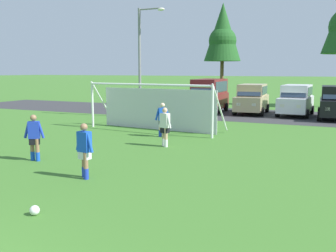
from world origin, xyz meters
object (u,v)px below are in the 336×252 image
at_px(player_defender_far, 34,138).
at_px(parked_car_slot_center_left, 296,100).
at_px(player_midfield_center, 163,120).
at_px(parked_car_slot_far_left, 209,95).
at_px(parked_car_slot_left, 252,99).
at_px(street_lamp, 142,62).
at_px(player_winger_left, 85,151).
at_px(soccer_goal, 155,106).
at_px(soccer_ball, 35,210).
at_px(player_striker_near, 165,127).
at_px(parked_car_slot_center, 336,102).

xyz_separation_m(player_defender_far, parked_car_slot_center_left, (6.59, 18.31, 0.29)).
height_order(player_midfield_center, parked_car_slot_far_left, parked_car_slot_far_left).
relative_size(parked_car_slot_left, street_lamp, 0.65).
xyz_separation_m(player_defender_far, player_winger_left, (2.99, -1.09, 0.00)).
distance_m(soccer_goal, player_midfield_center, 2.27).
height_order(parked_car_slot_far_left, parked_car_slot_left, parked_car_slot_far_left).
bearing_deg(parked_car_slot_center_left, parked_car_slot_left, -178.94).
bearing_deg(soccer_ball, player_midfield_center, 100.20).
bearing_deg(player_striker_near, parked_car_slot_center, 64.73).
distance_m(player_winger_left, street_lamp, 15.37).
bearing_deg(soccer_goal, player_winger_left, -75.66).
relative_size(soccer_goal, player_winger_left, 4.61).
height_order(player_midfield_center, parked_car_slot_center, parked_car_slot_center).
bearing_deg(street_lamp, soccer_ball, -68.88).
bearing_deg(player_midfield_center, parked_car_slot_left, 82.49).
distance_m(soccer_ball, street_lamp, 18.44).
relative_size(player_midfield_center, parked_car_slot_far_left, 0.33).
bearing_deg(parked_car_slot_center_left, player_midfield_center, -111.35).
xyz_separation_m(parked_car_slot_center_left, parked_car_slot_center, (2.60, -1.03, 0.00)).
relative_size(soccer_ball, parked_car_slot_center_left, 0.05).
height_order(parked_car_slot_far_left, parked_car_slot_center, parked_car_slot_far_left).
xyz_separation_m(player_midfield_center, player_defender_far, (-1.93, -6.38, 0.00)).
bearing_deg(soccer_goal, parked_car_slot_center_left, 59.46).
height_order(player_striker_near, player_midfield_center, same).
bearing_deg(street_lamp, player_winger_left, -67.78).
relative_size(player_winger_left, street_lamp, 0.23).
height_order(player_defender_far, parked_car_slot_far_left, parked_car_slot_far_left).
distance_m(soccer_ball, parked_car_slot_center_left, 22.50).
bearing_deg(parked_car_slot_left, player_midfield_center, -97.51).
xyz_separation_m(player_winger_left, parked_car_slot_center, (6.21, 18.37, 0.29)).
distance_m(soccer_ball, player_midfield_center, 10.56).
xyz_separation_m(parked_car_slot_left, parked_car_slot_center_left, (3.10, 0.06, 0.00)).
bearing_deg(player_defender_far, soccer_ball, -46.47).
distance_m(player_defender_far, street_lamp, 13.48).
height_order(parked_car_slot_far_left, parked_car_slot_center_left, parked_car_slot_far_left).
bearing_deg(parked_car_slot_center, parked_car_slot_left, 170.31).
bearing_deg(soccer_ball, player_winger_left, 105.61).
bearing_deg(street_lamp, player_defender_far, -78.07).
xyz_separation_m(soccer_ball, parked_car_slot_center, (5.40, 21.27, 1.00)).
relative_size(player_winger_left, parked_car_slot_center_left, 0.35).
bearing_deg(parked_car_slot_left, soccer_goal, -105.94).
xyz_separation_m(parked_car_slot_left, street_lamp, (-6.21, -5.38, 2.63)).
bearing_deg(soccer_goal, parked_car_slot_center, 46.71).
relative_size(soccer_ball, parked_car_slot_center, 0.05).
bearing_deg(parked_car_slot_center_left, parked_car_slot_center, -21.63).
bearing_deg(player_winger_left, parked_car_slot_left, 88.49).
bearing_deg(player_striker_near, soccer_ball, -84.84).
bearing_deg(soccer_goal, parked_car_slot_far_left, 91.55).
bearing_deg(parked_car_slot_center_left, player_defender_far, -109.81).
height_order(player_striker_near, parked_car_slot_far_left, parked_car_slot_far_left).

